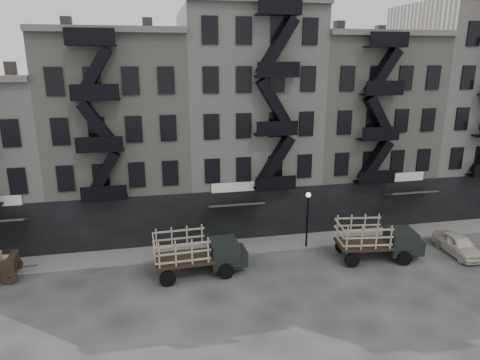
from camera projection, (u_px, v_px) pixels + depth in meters
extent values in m
plane|color=#38383A|center=(277.00, 268.00, 28.35)|extent=(140.00, 140.00, 0.00)
cube|color=slate|center=(262.00, 244.00, 31.86)|extent=(55.00, 2.50, 0.15)
cube|color=#4C4744|center=(9.00, 70.00, 30.89)|extent=(0.70, 0.70, 1.20)
cube|color=gray|center=(121.00, 136.00, 33.76)|extent=(10.00, 10.00, 15.00)
cube|color=black|center=(123.00, 224.00, 30.60)|extent=(10.00, 0.35, 4.00)
cube|color=#595651|center=(107.00, 29.00, 26.79)|extent=(10.00, 0.50, 0.40)
cube|color=#4C4744|center=(70.00, 27.00, 30.95)|extent=(0.70, 0.70, 1.20)
cube|color=#4C4744|center=(148.00, 28.00, 32.02)|extent=(0.70, 0.70, 1.20)
cube|color=#AFA8A1|center=(245.00, 120.00, 35.43)|extent=(10.00, 10.00, 17.00)
cube|color=black|center=(259.00, 214.00, 32.56)|extent=(10.00, 0.35, 4.00)
cube|color=#4C4744|center=(207.00, 1.00, 32.35)|extent=(0.70, 0.70, 1.20)
cube|color=#4C4744|center=(276.00, 3.00, 33.42)|extent=(0.70, 0.70, 1.20)
cube|color=gray|center=(356.00, 128.00, 37.66)|extent=(10.00, 10.00, 15.00)
cube|color=black|center=(379.00, 205.00, 34.51)|extent=(10.00, 0.35, 4.00)
cube|color=#595651|center=(396.00, 32.00, 30.70)|extent=(10.00, 0.50, 0.40)
cube|color=#4C4744|center=(329.00, 30.00, 34.85)|extent=(0.70, 0.70, 1.20)
cube|color=#4C4744|center=(390.00, 31.00, 35.92)|extent=(0.70, 0.70, 1.20)
cube|color=#AFA8A1|center=(458.00, 108.00, 39.20)|extent=(10.00, 10.00, 18.00)
cylinder|color=black|center=(307.00, 223.00, 30.84)|extent=(0.14, 0.14, 4.00)
sphere|color=silver|center=(308.00, 195.00, 30.26)|extent=(0.36, 0.36, 0.36)
cylinder|color=black|center=(9.00, 277.00, 26.19)|extent=(0.98, 0.17, 0.97)
cylinder|color=black|center=(15.00, 265.00, 27.82)|extent=(0.98, 0.17, 0.97)
cube|color=black|center=(14.00, 260.00, 26.84)|extent=(0.56, 1.45, 0.71)
cube|color=black|center=(185.00, 259.00, 27.16)|extent=(3.86, 2.40, 0.20)
cube|color=black|center=(224.00, 253.00, 27.74)|extent=(1.87, 2.08, 1.66)
cube|color=black|center=(239.00, 255.00, 28.08)|extent=(0.97, 1.70, 0.99)
cylinder|color=black|center=(226.00, 271.00, 26.90)|extent=(1.00, 0.29, 0.99)
cylinder|color=black|center=(219.00, 256.00, 28.96)|extent=(1.00, 0.29, 0.99)
cylinder|color=black|center=(168.00, 279.00, 26.01)|extent=(1.00, 0.29, 0.99)
cylinder|color=black|center=(164.00, 263.00, 28.07)|extent=(1.00, 0.29, 0.99)
cube|color=black|center=(365.00, 244.00, 29.34)|extent=(3.97, 2.65, 0.20)
cube|color=black|center=(400.00, 241.00, 29.49)|extent=(1.99, 2.18, 1.64)
cube|color=black|center=(414.00, 245.00, 29.65)|extent=(1.08, 1.74, 0.98)
cylinder|color=black|center=(405.00, 258.00, 28.64)|extent=(1.01, 0.37, 0.98)
cylinder|color=black|center=(391.00, 245.00, 30.74)|extent=(1.01, 0.37, 0.98)
cylinder|color=black|center=(352.00, 260.00, 28.39)|extent=(1.01, 0.37, 0.98)
cylinder|color=black|center=(342.00, 246.00, 30.49)|extent=(1.01, 0.37, 0.98)
imported|color=beige|center=(458.00, 244.00, 30.26)|extent=(1.85, 4.28, 1.44)
imported|color=black|center=(233.00, 252.00, 28.73)|extent=(1.04, 0.91, 1.79)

